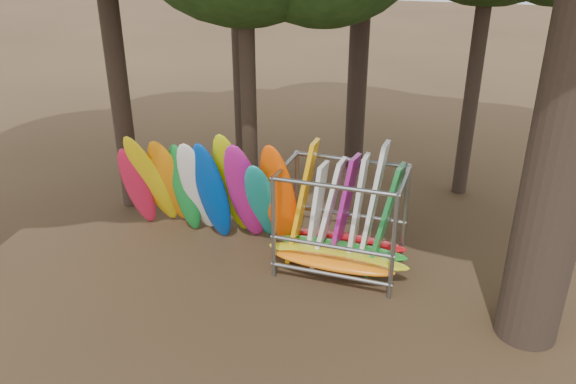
% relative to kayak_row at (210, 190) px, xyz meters
% --- Properties ---
extents(ground, '(120.00, 120.00, 0.00)m').
position_rel_kayak_row_xyz_m(ground, '(1.93, -1.18, -1.32)').
color(ground, '#47331E').
rests_on(ground, ground).
extents(lake, '(160.00, 160.00, 0.00)m').
position_rel_kayak_row_xyz_m(lake, '(1.93, 58.82, -1.32)').
color(lake, gray).
rests_on(lake, ground).
extents(kayak_row, '(4.41, 1.99, 3.00)m').
position_rel_kayak_row_xyz_m(kayak_row, '(0.00, 0.00, 0.00)').
color(kayak_row, '#DC1B42').
rests_on(kayak_row, ground).
extents(storage_rack, '(3.07, 1.56, 2.86)m').
position_rel_kayak_row_xyz_m(storage_rack, '(3.10, -0.18, -0.26)').
color(storage_rack, gray).
rests_on(storage_rack, ground).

